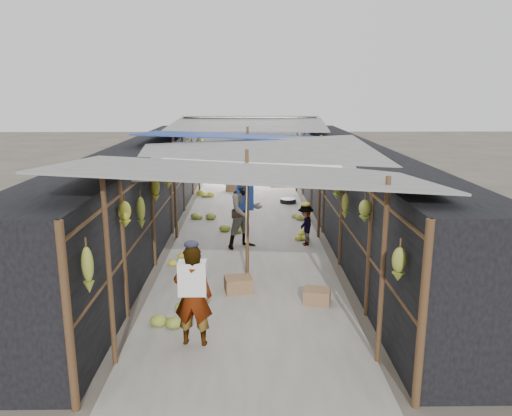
{
  "coord_description": "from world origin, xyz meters",
  "views": [
    {
      "loc": [
        0.04,
        -6.18,
        3.65
      ],
      "look_at": [
        0.18,
        4.01,
        1.25
      ],
      "focal_mm": 35.0,
      "sensor_mm": 36.0,
      "label": 1
    }
  ],
  "objects_px": {
    "crate_near": "(239,285)",
    "shopper_blue": "(245,211)",
    "vendor_seated": "(305,225)",
    "vendor_elderly": "(193,296)",
    "black_basin": "(288,201)"
  },
  "relations": [
    {
      "from": "crate_near",
      "to": "shopper_blue",
      "type": "xyz_separation_m",
      "value": [
        0.11,
        2.72,
        0.75
      ]
    },
    {
      "from": "vendor_seated",
      "to": "shopper_blue",
      "type": "bearing_deg",
      "value": -90.54
    },
    {
      "from": "vendor_elderly",
      "to": "shopper_blue",
      "type": "xyz_separation_m",
      "value": [
        0.72,
        4.67,
        0.13
      ]
    },
    {
      "from": "vendor_seated",
      "to": "black_basin",
      "type": "bearing_deg",
      "value": 174.45
    },
    {
      "from": "vendor_elderly",
      "to": "shopper_blue",
      "type": "relative_size",
      "value": 0.85
    },
    {
      "from": "shopper_blue",
      "to": "vendor_seated",
      "type": "height_order",
      "value": "shopper_blue"
    },
    {
      "from": "crate_near",
      "to": "shopper_blue",
      "type": "distance_m",
      "value": 2.83
    },
    {
      "from": "vendor_seated",
      "to": "vendor_elderly",
      "type": "bearing_deg",
      "value": -30.45
    },
    {
      "from": "shopper_blue",
      "to": "vendor_seated",
      "type": "bearing_deg",
      "value": -23.62
    },
    {
      "from": "black_basin",
      "to": "vendor_seated",
      "type": "relative_size",
      "value": 0.54
    },
    {
      "from": "shopper_blue",
      "to": "crate_near",
      "type": "bearing_deg",
      "value": -121.57
    },
    {
      "from": "vendor_seated",
      "to": "crate_near",
      "type": "bearing_deg",
      "value": -34.62
    },
    {
      "from": "crate_near",
      "to": "vendor_elderly",
      "type": "distance_m",
      "value": 2.13
    },
    {
      "from": "vendor_elderly",
      "to": "shopper_blue",
      "type": "bearing_deg",
      "value": -93.17
    },
    {
      "from": "black_basin",
      "to": "vendor_seated",
      "type": "bearing_deg",
      "value": -89.31
    }
  ]
}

